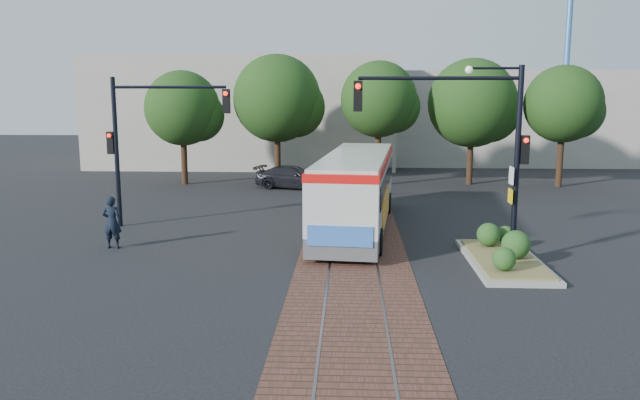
# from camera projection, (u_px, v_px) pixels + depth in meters

# --- Properties ---
(ground) EXTENTS (120.00, 120.00, 0.00)m
(ground) POSITION_uv_depth(u_px,v_px,m) (353.00, 253.00, 21.11)
(ground) COLOR black
(ground) RESTS_ON ground
(trackbed) EXTENTS (3.60, 40.00, 0.02)m
(trackbed) POSITION_uv_depth(u_px,v_px,m) (353.00, 228.00, 25.04)
(trackbed) COLOR brown
(trackbed) RESTS_ON ground
(tree_row) EXTENTS (26.40, 5.60, 7.67)m
(tree_row) POSITION_uv_depth(u_px,v_px,m) (373.00, 102.00, 36.40)
(tree_row) COLOR #382314
(tree_row) RESTS_ON ground
(warehouses) EXTENTS (40.00, 13.00, 8.00)m
(warehouses) POSITION_uv_depth(u_px,v_px,m) (345.00, 114.00, 48.80)
(warehouses) COLOR #ADA899
(warehouses) RESTS_ON ground
(crane) EXTENTS (8.00, 0.50, 18.00)m
(crane) POSITION_uv_depth(u_px,v_px,m) (569.00, 26.00, 51.90)
(crane) COLOR #3F72B2
(crane) RESTS_ON ground
(city_bus) EXTENTS (3.50, 11.42, 3.01)m
(city_bus) POSITION_uv_depth(u_px,v_px,m) (357.00, 187.00, 24.70)
(city_bus) COLOR #4D4D50
(city_bus) RESTS_ON ground
(traffic_island) EXTENTS (2.20, 5.20, 1.13)m
(traffic_island) POSITION_uv_depth(u_px,v_px,m) (504.00, 252.00, 19.94)
(traffic_island) COLOR gray
(traffic_island) RESTS_ON ground
(signal_pole_main) EXTENTS (5.49, 0.46, 6.00)m
(signal_pole_main) POSITION_uv_depth(u_px,v_px,m) (478.00, 132.00, 19.43)
(signal_pole_main) COLOR black
(signal_pole_main) RESTS_ON ground
(signal_pole_left) EXTENTS (4.99, 0.34, 6.00)m
(signal_pole_left) POSITION_uv_depth(u_px,v_px,m) (143.00, 131.00, 24.79)
(signal_pole_left) COLOR black
(signal_pole_left) RESTS_ON ground
(officer) EXTENTS (0.69, 0.47, 1.85)m
(officer) POSITION_uv_depth(u_px,v_px,m) (112.00, 222.00, 21.69)
(officer) COLOR black
(officer) RESTS_ON ground
(parked_car) EXTENTS (4.68, 2.78, 1.27)m
(parked_car) POSITION_uv_depth(u_px,v_px,m) (293.00, 177.00, 35.56)
(parked_car) COLOR black
(parked_car) RESTS_ON ground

